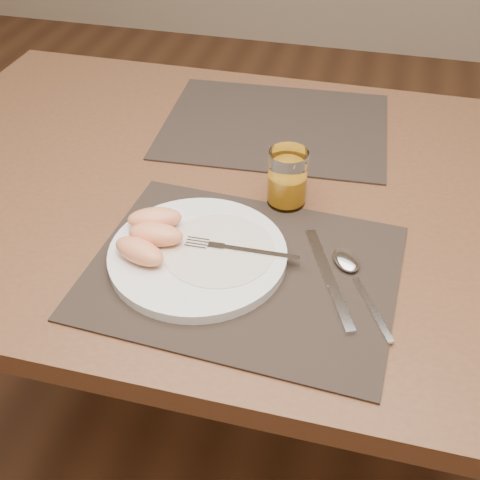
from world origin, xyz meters
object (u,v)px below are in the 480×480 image
Objects in this scene: knife at (332,286)px; spoon at (350,267)px; table at (256,224)px; placemat_far at (275,125)px; plate at (198,255)px; placemat_near at (243,271)px; fork at (232,248)px; juice_glass at (287,180)px.

spoon reaches higher than knife.
placemat_far is at bearing 93.56° from table.
placemat_near is at bearing -5.96° from plate.
placemat_near is 1.00× the size of placemat_far.
placemat_near reaches higher than table.
knife is (0.13, -0.00, 0.00)m from placemat_near.
table is 0.24m from plate.
fork is 0.84× the size of knife.
placemat_near is 1.67× the size of plate.
spoon is (0.18, -0.18, 0.09)m from table.
placemat_near is at bearing -44.56° from fork.
fork is (0.02, -0.42, 0.02)m from placemat_far.
juice_glass reaches higher than knife.
fork is 0.98× the size of spoon.
fork reaches higher than spoon.
knife is at bearing -114.11° from spoon.
table is 8.01× the size of fork.
fork is at bearing -108.18° from juice_glass.
juice_glass is at bearing 71.82° from fork.
juice_glass is (0.07, -0.26, 0.05)m from placemat_far.
spoon is (0.23, 0.03, -0.00)m from plate.
placemat_near and placemat_far have the same top height.
juice_glass is (-0.12, 0.14, 0.04)m from spoon.
plate is (-0.03, -0.43, 0.01)m from placemat_far.
juice_glass reaches higher than placemat_near.
placemat_far is 1.67× the size of plate.
table is at bearing 135.42° from spoon.
placemat_far reaches higher than table.
table is 7.81× the size of spoon.
table is 0.15m from juice_glass.
placemat_far is at bearing 111.62° from knife.
placemat_near is at bearing -99.18° from juice_glass.
placemat_near is 4.57× the size of juice_glass.
placemat_far is (-0.01, 0.22, 0.09)m from table.
placemat_near is 0.13m from knife.
placemat_far is at bearing 105.73° from juice_glass.
plate is 1.51× the size of spoon.
juice_glass is (0.05, 0.16, 0.03)m from fork.
knife is (0.16, -0.22, 0.09)m from table.
fork is 0.17m from juice_glass.
plate is at bearing -93.95° from placemat_far.
spoon is (0.18, 0.02, -0.01)m from fork.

